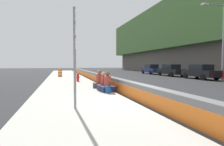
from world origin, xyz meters
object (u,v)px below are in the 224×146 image
at_px(construction_barrel, 60,73).
at_px(parked_car_third, 200,72).
at_px(seated_person_rear, 99,82).
at_px(parked_car_midline, 151,69).
at_px(parked_car_fourth, 171,70).
at_px(route_sign_post, 75,50).
at_px(backpack, 108,90).
at_px(fire_hydrant, 78,77).
at_px(seated_person_foreground, 107,85).
at_px(seated_person_middle, 104,84).
at_px(street_lamp, 220,34).

height_order(construction_barrel, parked_car_third, parked_car_third).
height_order(seated_person_rear, construction_barrel, seated_person_rear).
bearing_deg(parked_car_midline, parked_car_fourth, 179.13).
height_order(route_sign_post, backpack, route_sign_post).
relative_size(fire_hydrant, parked_car_midline, 0.19).
bearing_deg(parked_car_third, parked_car_fourth, 1.55).
bearing_deg(fire_hydrant, seated_person_foreground, -171.31).
bearing_deg(parked_car_fourth, seated_person_foreground, 134.10).
bearing_deg(fire_hydrant, construction_barrel, 12.00).
distance_m(route_sign_post, parked_car_third, 18.44).
distance_m(fire_hydrant, seated_person_foreground, 6.83).
relative_size(route_sign_post, construction_barrel, 3.79).
bearing_deg(backpack, seated_person_rear, -1.05).
relative_size(seated_person_middle, parked_car_third, 0.24).
distance_m(seated_person_foreground, parked_car_midline, 22.50).
height_order(route_sign_post, seated_person_foreground, route_sign_post).
bearing_deg(parked_car_midline, seated_person_middle, 143.46).
distance_m(construction_barrel, parked_car_fourth, 15.54).
xyz_separation_m(fire_hydrant, backpack, (-7.34, -0.92, -0.25)).
distance_m(seated_person_middle, parked_car_midline, 21.75).
bearing_deg(parked_car_third, construction_barrel, 65.35).
distance_m(route_sign_post, parked_car_fourth, 21.93).
height_order(fire_hydrant, parked_car_fourth, parked_car_fourth).
relative_size(fire_hydrant, seated_person_foreground, 0.76).
relative_size(seated_person_foreground, parked_car_third, 0.26).
xyz_separation_m(fire_hydrant, construction_barrel, (7.35, 1.56, 0.03)).
bearing_deg(street_lamp, backpack, 112.52).
height_order(seated_person_foreground, parked_car_midline, parked_car_midline).
bearing_deg(fire_hydrant, seated_person_rear, -168.78).
bearing_deg(seated_person_foreground, parked_car_third, -61.89).
bearing_deg(parked_car_third, fire_hydrant, 90.79).
xyz_separation_m(route_sign_post, parked_car_midline, (21.89, -15.08, -1.37)).
bearing_deg(seated_person_foreground, seated_person_rear, 2.13).
xyz_separation_m(seated_person_rear, backpack, (-2.49, 0.05, -0.18)).
relative_size(fire_hydrant, parked_car_third, 0.19).
relative_size(route_sign_post, seated_person_middle, 3.26).
xyz_separation_m(route_sign_post, seated_person_foreground, (3.49, -2.13, -1.73)).
xyz_separation_m(seated_person_middle, parked_car_midline, (17.47, -12.94, 0.38)).
distance_m(fire_hydrant, construction_barrel, 7.52).
bearing_deg(construction_barrel, seated_person_rear, -168.31).
bearing_deg(seated_person_middle, route_sign_post, 154.25).
bearing_deg(construction_barrel, seated_person_middle, -168.85).
bearing_deg(seated_person_middle, fire_hydrant, 10.08).
relative_size(backpack, parked_car_third, 0.09).
height_order(seated_person_rear, parked_car_midline, parked_car_midline).
bearing_deg(seated_person_foreground, backpack, 168.68).
distance_m(seated_person_rear, construction_barrel, 12.46).
bearing_deg(construction_barrel, seated_person_foreground, -169.58).
bearing_deg(backpack, seated_person_middle, -4.51).
xyz_separation_m(seated_person_rear, street_lamp, (3.31, -13.94, 4.42)).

